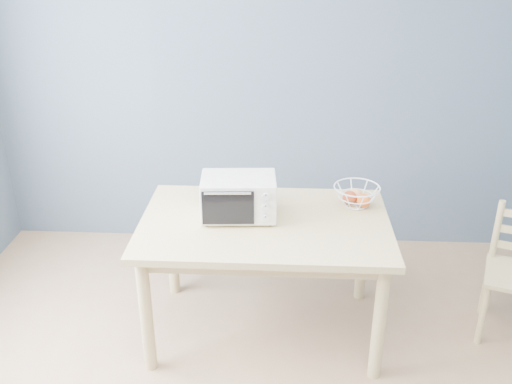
{
  "coord_description": "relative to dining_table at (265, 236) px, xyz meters",
  "views": [
    {
      "loc": [
        0.13,
        -1.72,
        2.25
      ],
      "look_at": [
        -0.02,
        1.1,
        0.93
      ],
      "focal_mm": 40.0,
      "sensor_mm": 36.0,
      "label": 1
    }
  ],
  "objects": [
    {
      "name": "room",
      "position": [
        -0.03,
        -1.11,
        0.65
      ],
      "size": [
        4.01,
        4.51,
        2.61
      ],
      "color": "tan",
      "rests_on": "ground"
    },
    {
      "name": "dining_table",
      "position": [
        0.0,
        0.0,
        0.0
      ],
      "size": [
        1.4,
        0.9,
        0.75
      ],
      "color": "#E2CA87",
      "rests_on": "ground"
    },
    {
      "name": "toaster_oven",
      "position": [
        -0.17,
        0.04,
        0.23
      ],
      "size": [
        0.43,
        0.33,
        0.24
      ],
      "rotation": [
        0.0,
        0.0,
        0.07
      ],
      "color": "white",
      "rests_on": "dining_table"
    },
    {
      "name": "fruit_basket",
      "position": [
        0.53,
        0.22,
        0.17
      ],
      "size": [
        0.32,
        0.32,
        0.12
      ],
      "rotation": [
        0.0,
        0.0,
        0.18
      ],
      "color": "white",
      "rests_on": "dining_table"
    }
  ]
}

